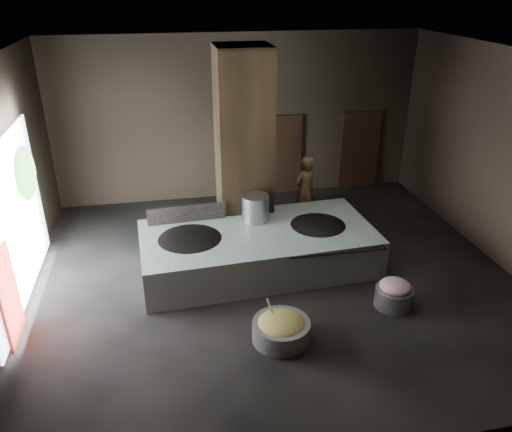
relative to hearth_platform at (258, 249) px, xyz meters
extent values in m
cube|color=black|center=(0.25, -0.46, -0.48)|extent=(10.00, 9.00, 0.10)
cube|color=black|center=(0.25, -0.46, 4.12)|extent=(10.00, 9.00, 0.10)
cube|color=black|center=(0.25, 4.09, 1.82)|extent=(10.00, 0.10, 4.50)
cube|color=black|center=(0.25, -5.01, 1.82)|extent=(10.00, 0.10, 4.50)
cube|color=black|center=(5.30, -0.46, 1.82)|extent=(0.10, 9.00, 4.50)
cube|color=black|center=(-0.05, 1.44, 1.82)|extent=(1.20, 1.20, 4.50)
cube|color=silver|center=(0.00, 0.00, 0.00)|extent=(5.09, 2.66, 0.86)
cube|color=black|center=(0.00, 0.00, 0.38)|extent=(4.85, 2.33, 0.03)
ellipsoid|color=black|center=(-1.45, -0.05, 0.32)|extent=(1.56, 1.56, 0.43)
cylinder|color=black|center=(-1.45, -0.05, 0.39)|extent=(1.60, 1.60, 0.05)
ellipsoid|color=black|center=(1.35, 0.05, 0.32)|extent=(1.46, 1.46, 0.41)
cylinder|color=black|center=(1.35, 0.05, 0.39)|extent=(1.49, 1.49, 0.05)
cylinder|color=#9FA1A7|center=(0.05, 0.55, 0.70)|extent=(0.60, 0.60, 0.65)
cube|color=black|center=(-1.45, 0.75, 0.60)|extent=(1.73, 0.17, 0.43)
imported|color=brown|center=(1.55, 1.83, 0.48)|extent=(0.79, 0.68, 1.83)
cylinder|color=gray|center=(-0.08, -2.51, -0.24)|extent=(1.19, 1.19, 0.37)
ellipsoid|color=#90A952|center=(-0.08, -2.51, -0.08)|extent=(0.83, 0.83, 0.26)
cylinder|color=#9FA1A7|center=(-0.23, -2.36, 0.12)|extent=(0.26, 0.34, 0.72)
cylinder|color=gray|center=(2.29, -1.94, -0.23)|extent=(0.94, 0.94, 0.40)
ellipsoid|color=#D88581|center=(2.29, -1.94, 0.02)|extent=(0.60, 0.60, 0.23)
cube|color=black|center=(1.45, 3.99, 0.67)|extent=(1.18, 0.08, 2.38)
cube|color=#8C6647|center=(1.18, 4.20, 0.62)|extent=(0.76, 0.04, 1.80)
cube|color=black|center=(3.85, 3.99, 0.67)|extent=(1.18, 0.08, 2.38)
cube|color=#8C6647|center=(4.05, 4.07, 0.62)|extent=(0.90, 0.04, 2.13)
cube|color=white|center=(-4.70, -0.26, 1.17)|extent=(0.04, 4.20, 3.10)
cube|color=maroon|center=(-4.63, -1.56, 0.42)|extent=(0.05, 0.90, 1.70)
ellipsoid|color=#194714|center=(-4.60, 0.84, 1.77)|extent=(0.28, 1.10, 1.10)
camera|label=1|loc=(-1.82, -9.27, 5.34)|focal=35.00mm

